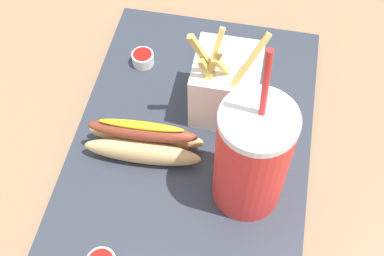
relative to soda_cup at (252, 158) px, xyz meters
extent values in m
cube|color=#8C6B4C|center=(0.06, 0.08, -0.11)|extent=(2.40, 2.40, 0.02)
cube|color=#2D333D|center=(0.06, 0.08, -0.09)|extent=(0.47, 0.32, 0.02)
cylinder|color=red|center=(0.00, 0.00, -0.01)|extent=(0.09, 0.09, 0.15)
cylinder|color=white|center=(0.00, 0.00, 0.08)|extent=(0.09, 0.09, 0.01)
cylinder|color=red|center=(0.01, 0.00, 0.12)|extent=(0.01, 0.01, 0.10)
cube|color=white|center=(0.13, 0.05, -0.04)|extent=(0.09, 0.09, 0.09)
cube|color=#E5C660|center=(0.11, 0.08, 0.04)|extent=(0.02, 0.04, 0.08)
cube|color=#E5C660|center=(0.10, 0.07, 0.01)|extent=(0.01, 0.03, 0.06)
cube|color=#E5C660|center=(0.11, 0.06, 0.03)|extent=(0.03, 0.02, 0.06)
cube|color=#E5C660|center=(0.11, 0.05, 0.02)|extent=(0.03, 0.03, 0.05)
cube|color=#E5C660|center=(0.11, 0.06, 0.04)|extent=(0.03, 0.02, 0.09)
cube|color=#E5C660|center=(0.11, 0.02, 0.04)|extent=(0.04, 0.04, 0.08)
ellipsoid|color=#DBB775|center=(0.04, 0.14, -0.06)|extent=(0.03, 0.16, 0.04)
ellipsoid|color=#DBB775|center=(0.02, 0.14, -0.06)|extent=(0.03, 0.16, 0.04)
ellipsoid|color=brown|center=(0.03, 0.14, -0.03)|extent=(0.03, 0.14, 0.02)
ellipsoid|color=gold|center=(0.03, 0.14, -0.02)|extent=(0.02, 0.11, 0.01)
cylinder|color=white|center=(0.19, 0.18, -0.07)|extent=(0.03, 0.03, 0.02)
cylinder|color=#B2140F|center=(0.19, 0.18, -0.07)|extent=(0.03, 0.03, 0.01)
camera|label=1|loc=(-0.30, 0.01, 0.50)|focal=47.29mm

